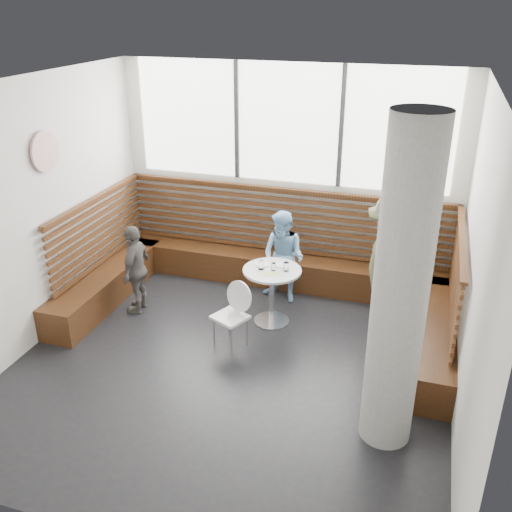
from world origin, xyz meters
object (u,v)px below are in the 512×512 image
(concrete_column, at_px, (400,292))
(cafe_chair, at_px, (232,309))
(adult_man, at_px, (391,266))
(cafe_table, at_px, (272,285))
(child_back, at_px, (283,257))
(child_left, at_px, (136,269))

(concrete_column, distance_m, cafe_chair, 2.53)
(adult_man, bearing_deg, cafe_table, 111.70)
(cafe_table, height_order, child_back, child_back)
(concrete_column, bearing_deg, child_left, 157.00)
(cafe_chair, xyz_separation_m, child_left, (-1.52, 0.41, 0.14))
(cafe_chair, bearing_deg, concrete_column, -3.47)
(cafe_table, distance_m, child_left, 1.87)
(concrete_column, height_order, child_left, concrete_column)
(cafe_chair, height_order, adult_man, adult_man)
(adult_man, distance_m, child_left, 3.37)
(concrete_column, xyz_separation_m, adult_man, (-0.21, 1.96, -0.67))
(concrete_column, height_order, cafe_table, concrete_column)
(cafe_table, height_order, adult_man, adult_man)
(child_back, bearing_deg, adult_man, 3.07)
(concrete_column, distance_m, child_left, 3.95)
(cafe_table, height_order, cafe_chair, cafe_chair)
(cafe_table, bearing_deg, adult_man, 9.47)
(cafe_chair, relative_size, adult_man, 0.45)
(adult_man, height_order, child_left, adult_man)
(cafe_chair, distance_m, adult_man, 2.05)
(adult_man, bearing_deg, child_back, 86.70)
(adult_man, bearing_deg, child_left, 110.28)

